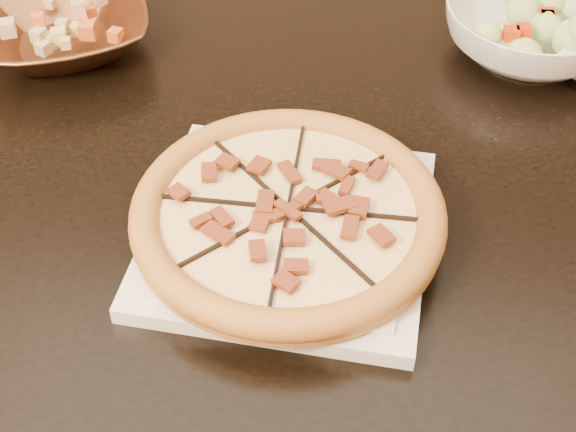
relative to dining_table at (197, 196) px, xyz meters
The scene contains 7 objects.
floor 0.66m from the dining_table, 84.32° to the left, with size 4.00×4.00×0.02m, color black.
dining_table is the anchor object (origin of this frame).
plate 0.25m from the dining_table, 52.59° to the right, with size 0.29×0.29×0.02m.
pizza 0.26m from the dining_table, 52.59° to the right, with size 0.30×0.30×0.03m.
bronze_bowl 0.27m from the dining_table, 142.60° to the left, with size 0.22×0.22×0.05m, color brown.
mixed_dish 0.30m from the dining_table, 142.91° to the left, with size 0.08×0.11×0.03m.
salad_bowl 0.46m from the dining_table, 24.47° to the left, with size 0.22×0.22×0.07m, color white.
Camera 1 is at (0.17, -0.82, 1.32)m, focal length 50.00 mm.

